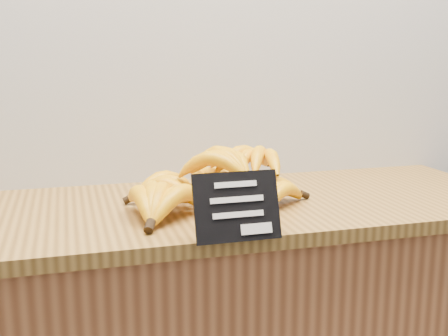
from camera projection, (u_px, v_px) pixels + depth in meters
The scene contains 3 objects.
counter_top at pixel (218, 208), 1.31m from camera, with size 1.44×0.54×0.03m, color olive.
chalkboard_sign at pixel (237, 207), 1.03m from camera, with size 0.16×0.01×0.13m, color black.
banana_pile at pixel (210, 182), 1.28m from camera, with size 0.50×0.37×0.12m.
Camera 1 is at (-0.39, 1.53, 1.27)m, focal length 45.00 mm.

